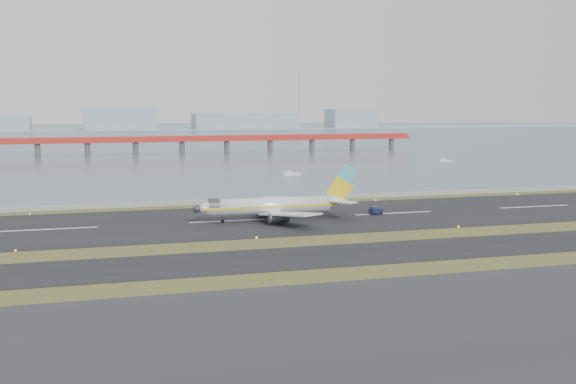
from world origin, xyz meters
name	(u,v)px	position (x,y,z in m)	size (l,w,h in m)	color
ground	(266,246)	(0.00, 0.00, 0.00)	(1000.00, 1000.00, 0.00)	#384A1A
apron_strip	(386,335)	(0.00, -55.00, 0.05)	(1000.00, 50.00, 0.10)	#29292B
taxiway_strip	(284,259)	(0.00, -12.00, 0.05)	(1000.00, 18.00, 0.10)	black
runway_strip	(233,221)	(0.00, 30.00, 0.05)	(1000.00, 45.00, 0.10)	black
seawall	(209,202)	(0.00, 60.00, 0.50)	(1000.00, 2.50, 1.00)	gray
bay_water	(119,137)	(0.00, 460.00, 0.00)	(1400.00, 800.00, 1.30)	#4D5D6F
red_pier	(182,141)	(20.00, 250.00, 7.28)	(260.00, 5.00, 10.20)	#B4271E
far_shoreline	(123,124)	(13.62, 620.00, 6.07)	(1400.00, 80.00, 60.50)	#91A1AB
airliner	(276,206)	(9.67, 27.65, 3.46)	(38.52, 32.89, 12.80)	silver
pushback_tug	(376,211)	(35.15, 29.67, 0.97)	(3.44, 2.47, 1.99)	#121932
workboat_near	(290,174)	(42.82, 127.10, 0.57)	(7.79, 4.15, 1.81)	silver
workboat_far	(445,161)	(129.35, 167.58, 0.48)	(6.56, 3.29, 1.53)	silver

